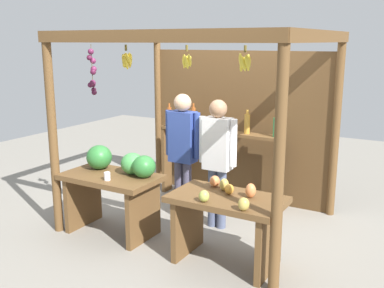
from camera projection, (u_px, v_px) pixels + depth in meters
ground_plane at (201, 222)px, 5.57m from camera, size 12.00×12.00×0.00m
market_stall at (218, 108)px, 5.64m from camera, size 2.78×2.23×2.29m
fruit_counter_left at (115, 180)px, 5.14m from camera, size 1.12×0.65×0.99m
fruit_counter_right at (227, 215)px, 4.43m from camera, size 1.12×0.66×0.85m
bottle_shelf_unit at (220, 147)px, 6.13m from camera, size 1.78×0.22×1.35m
vendor_man at (183, 145)px, 5.49m from camera, size 0.48×0.21×1.57m
vendor_woman at (218, 153)px, 5.22m from camera, size 0.48×0.21×1.54m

